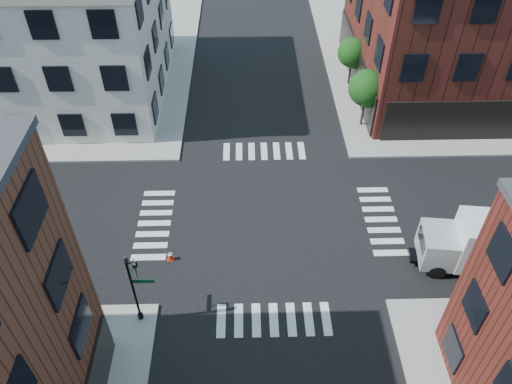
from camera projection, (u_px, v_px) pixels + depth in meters
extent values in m
plane|color=black|center=(268.00, 221.00, 30.73)|extent=(120.00, 120.00, 0.00)
cube|color=gray|center=(484.00, 54.00, 46.45)|extent=(30.00, 30.00, 0.15)
cube|color=gray|center=(30.00, 60.00, 45.73)|extent=(30.00, 30.00, 0.15)
cube|color=beige|center=(15.00, 26.00, 38.41)|extent=(22.00, 16.00, 11.00)
cylinder|color=black|center=(362.00, 116.00, 37.59)|extent=(0.18, 0.18, 1.47)
cylinder|color=black|center=(363.00, 108.00, 37.10)|extent=(0.12, 0.12, 1.47)
sphere|color=#113A0F|center=(367.00, 88.00, 35.95)|extent=(2.69, 2.69, 2.69)
sphere|color=#113A0F|center=(369.00, 95.00, 36.26)|extent=(1.85, 1.85, 1.85)
cylinder|color=black|center=(349.00, 76.00, 42.05)|extent=(0.18, 0.18, 1.33)
cylinder|color=black|center=(350.00, 69.00, 41.59)|extent=(0.12, 0.12, 1.33)
sphere|color=#113A0F|center=(353.00, 52.00, 40.56)|extent=(2.43, 2.43, 2.43)
sphere|color=#113A0F|center=(355.00, 59.00, 40.83)|extent=(1.67, 1.67, 1.67)
cylinder|color=black|center=(134.00, 292.00, 24.06)|extent=(0.12, 0.12, 4.60)
cylinder|color=black|center=(141.00, 316.00, 25.41)|extent=(0.28, 0.28, 0.30)
cube|color=#053819|center=(143.00, 281.00, 23.49)|extent=(1.10, 0.03, 0.22)
cube|color=#053819|center=(132.00, 269.00, 23.71)|extent=(0.03, 1.10, 0.22)
imported|color=black|center=(136.00, 270.00, 23.05)|extent=(0.22, 0.18, 1.10)
imported|color=black|center=(127.00, 266.00, 23.23)|extent=(0.18, 0.22, 1.10)
cube|color=silver|center=(509.00, 244.00, 26.73)|extent=(5.78, 3.02, 2.96)
cube|color=maroon|center=(503.00, 227.00, 27.62)|extent=(2.09, 0.29, 0.67)
cube|color=#A2A2A4|center=(438.00, 245.00, 27.34)|extent=(2.16, 2.50, 1.91)
cube|color=black|center=(423.00, 240.00, 27.18)|extent=(0.31, 1.81, 0.86)
cube|color=black|center=(479.00, 260.00, 27.85)|extent=(7.69, 1.85, 0.24)
cylinder|color=black|center=(437.00, 271.00, 27.29)|extent=(0.99, 0.44, 0.95)
cylinder|color=black|center=(431.00, 244.00, 28.75)|extent=(0.99, 0.44, 0.95)
cylinder|color=black|center=(501.00, 276.00, 27.05)|extent=(0.99, 0.44, 0.95)
cylinder|color=black|center=(492.00, 248.00, 28.51)|extent=(0.99, 0.44, 0.95)
cube|color=red|center=(171.00, 259.00, 28.51)|extent=(0.42, 0.42, 0.04)
cone|color=red|center=(170.00, 256.00, 28.31)|extent=(0.40, 0.40, 0.64)
cylinder|color=white|center=(170.00, 254.00, 28.25)|extent=(0.25, 0.25, 0.07)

